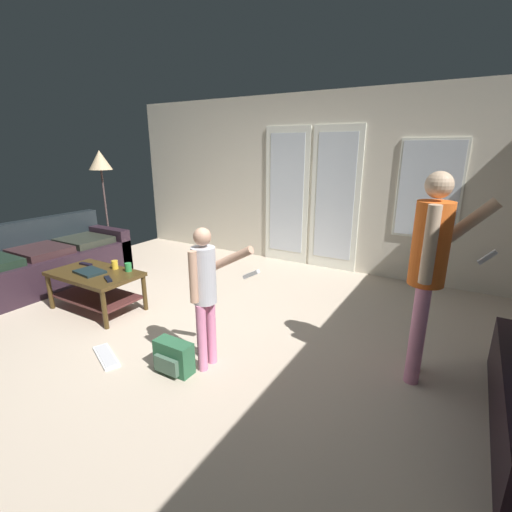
% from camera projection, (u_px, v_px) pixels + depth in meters
% --- Properties ---
extents(ground_plane, '(6.22, 5.38, 0.02)m').
position_uv_depth(ground_plane, '(190.00, 332.00, 3.61)').
color(ground_plane, '#C4B09A').
extents(wall_back_with_doors, '(6.22, 0.09, 2.54)m').
position_uv_depth(wall_back_with_doors, '(305.00, 184.00, 5.40)').
color(wall_back_with_doors, beige).
rests_on(wall_back_with_doors, ground_plane).
extents(leather_couch, '(0.89, 2.19, 0.83)m').
position_uv_depth(leather_couch, '(40.00, 264.00, 4.71)').
color(leather_couch, '#291B24').
rests_on(leather_couch, ground_plane).
extents(coffee_table, '(1.01, 0.59, 0.44)m').
position_uv_depth(coffee_table, '(96.00, 282.00, 4.01)').
color(coffee_table, '#423016').
rests_on(coffee_table, ground_plane).
extents(person_adult, '(0.55, 0.45, 1.61)m').
position_uv_depth(person_adult, '(430.00, 262.00, 2.62)').
color(person_adult, pink).
rests_on(person_adult, ground_plane).
extents(person_child, '(0.51, 0.33, 1.19)m').
position_uv_depth(person_child, '(206.00, 287.00, 2.83)').
color(person_child, pink).
rests_on(person_child, ground_plane).
extents(floor_lamp, '(0.35, 0.35, 1.72)m').
position_uv_depth(floor_lamp, '(101.00, 166.00, 5.61)').
color(floor_lamp, '#39292B').
rests_on(floor_lamp, ground_plane).
extents(backpack, '(0.33, 0.18, 0.27)m').
position_uv_depth(backpack, '(173.00, 357.00, 2.92)').
color(backpack, '#2C6140').
rests_on(backpack, ground_plane).
extents(loose_keyboard, '(0.46, 0.29, 0.02)m').
position_uv_depth(loose_keyboard, '(106.00, 356.00, 3.15)').
color(loose_keyboard, white).
rests_on(loose_keyboard, ground_plane).
extents(laptop_closed, '(0.34, 0.26, 0.03)m').
position_uv_depth(laptop_closed, '(90.00, 272.00, 3.95)').
color(laptop_closed, '#18272A').
rests_on(laptop_closed, coffee_table).
extents(cup_near_edge, '(0.07, 0.07, 0.09)m').
position_uv_depth(cup_near_edge, '(128.00, 267.00, 4.00)').
color(cup_near_edge, '#2D8E45').
rests_on(cup_near_edge, coffee_table).
extents(cup_by_laptop, '(0.07, 0.07, 0.10)m').
position_uv_depth(cup_by_laptop, '(115.00, 265.00, 4.07)').
color(cup_by_laptop, gold).
rests_on(cup_by_laptop, coffee_table).
extents(tv_remote_black, '(0.17, 0.06, 0.02)m').
position_uv_depth(tv_remote_black, '(86.00, 264.00, 4.22)').
color(tv_remote_black, black).
rests_on(tv_remote_black, coffee_table).
extents(dvd_remote_slim, '(0.17, 0.12, 0.02)m').
position_uv_depth(dvd_remote_slim, '(108.00, 279.00, 3.74)').
color(dvd_remote_slim, black).
rests_on(dvd_remote_slim, coffee_table).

